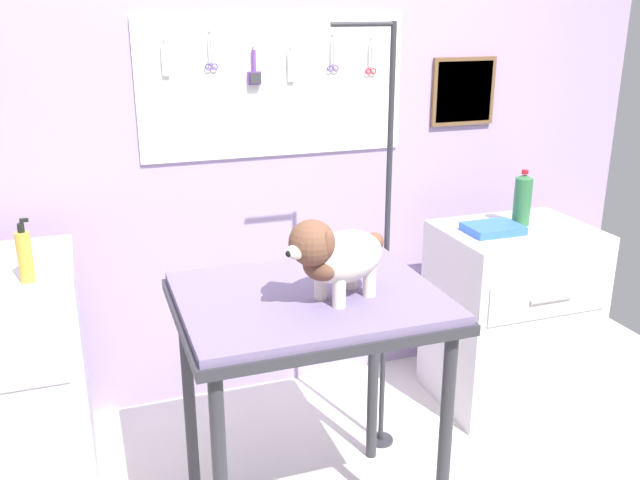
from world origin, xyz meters
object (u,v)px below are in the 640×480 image
(grooming_arm, at_px, (384,265))
(dog, at_px, (335,255))
(soda_bottle, at_px, (522,200))
(grooming_table, at_px, (309,321))
(cabinet_right, at_px, (510,314))

(grooming_arm, bearing_deg, dog, -129.77)
(grooming_arm, height_order, soda_bottle, grooming_arm)
(grooming_table, relative_size, grooming_arm, 0.52)
(cabinet_right, xyz_separation_m, soda_bottle, (0.04, 0.05, 0.54))
(grooming_arm, bearing_deg, cabinet_right, 12.14)
(grooming_table, height_order, dog, dog)
(soda_bottle, bearing_deg, grooming_arm, -165.07)
(dog, bearing_deg, grooming_table, 123.99)
(grooming_arm, xyz_separation_m, cabinet_right, (0.73, 0.16, -0.40))
(cabinet_right, relative_size, soda_bottle, 3.31)
(soda_bottle, bearing_deg, grooming_table, -154.62)
(grooming_arm, height_order, cabinet_right, grooming_arm)
(grooming_arm, relative_size, cabinet_right, 2.06)
(grooming_arm, xyz_separation_m, dog, (-0.38, -0.46, 0.25))
(cabinet_right, bearing_deg, soda_bottle, 48.56)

